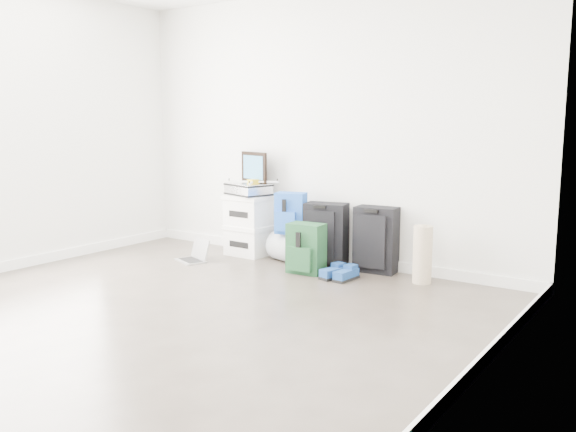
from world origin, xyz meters
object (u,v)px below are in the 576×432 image
Objects in this scene: large_suitcase at (326,235)px; laptop at (195,256)px; boxes_stack at (249,225)px; briefcase at (248,189)px; carry_on at (376,240)px; duffel_bag at (292,248)px.

laptop is (-1.23, -0.56, -0.26)m from large_suitcase.
large_suitcase is at bearing 2.49° from boxes_stack.
boxes_stack is 1.46× the size of briefcase.
large_suitcase reaches higher than laptop.
carry_on is (1.46, 0.09, -0.40)m from briefcase.
carry_on is at bearing 5.26° from boxes_stack.
laptop is at bearing -115.32° from boxes_stack.
boxes_stack is at bearing 84.49° from laptop.
carry_on is (1.46, 0.09, -0.01)m from boxes_stack.
large_suitcase is 1.01× the size of carry_on.
duffel_bag is at bearing -176.68° from carry_on.
briefcase is 1.03m from large_suitcase.
briefcase is 0.70× the size of large_suitcase.
duffel_bag is at bearing 176.38° from large_suitcase.
briefcase is at bearing 84.49° from laptop.
boxes_stack is 1.31× the size of duffel_bag.
laptop is (-1.74, -0.64, -0.26)m from carry_on.
boxes_stack is 1.03× the size of carry_on.
duffel_bag reaches higher than laptop.
duffel_bag is 1.29× the size of laptop.
briefcase reaches higher than carry_on.
carry_on is 1.87m from laptop.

